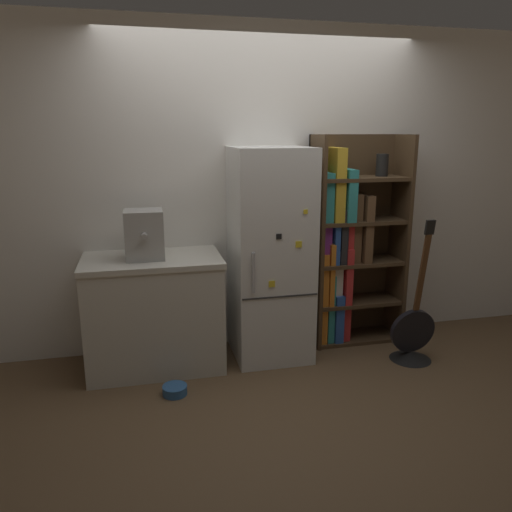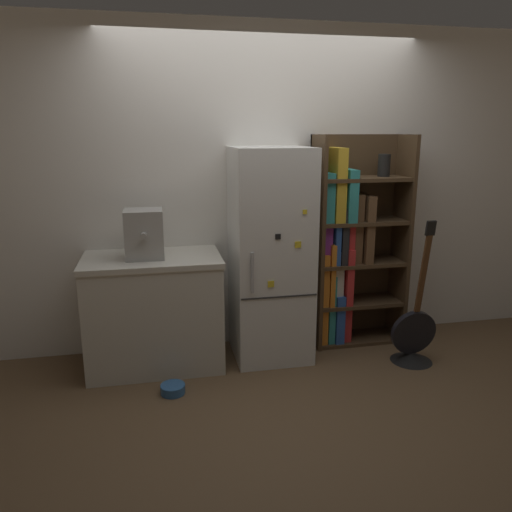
# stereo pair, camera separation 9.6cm
# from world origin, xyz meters

# --- Properties ---
(ground_plane) EXTENTS (16.00, 16.00, 0.00)m
(ground_plane) POSITION_xyz_m (0.00, 0.00, 0.00)
(ground_plane) COLOR brown
(wall_back) EXTENTS (8.00, 0.05, 2.60)m
(wall_back) POSITION_xyz_m (0.00, 0.47, 1.30)
(wall_back) COLOR white
(wall_back) RESTS_ON ground_plane
(refrigerator) EXTENTS (0.59, 0.62, 1.66)m
(refrigerator) POSITION_xyz_m (-0.00, 0.15, 0.83)
(refrigerator) COLOR white
(refrigerator) RESTS_ON ground_plane
(bookshelf) EXTENTS (0.78, 0.36, 1.75)m
(bookshelf) POSITION_xyz_m (0.69, 0.30, 0.82)
(bookshelf) COLOR #4C3823
(bookshelf) RESTS_ON ground_plane
(kitchen_counter) EXTENTS (1.02, 0.63, 0.86)m
(kitchen_counter) POSITION_xyz_m (-0.91, 0.15, 0.43)
(kitchen_counter) COLOR beige
(kitchen_counter) RESTS_ON ground_plane
(espresso_machine) EXTENTS (0.27, 0.32, 0.36)m
(espresso_machine) POSITION_xyz_m (-0.96, 0.13, 1.04)
(espresso_machine) COLOR #A5A39E
(espresso_machine) RESTS_ON kitchen_counter
(guitar) EXTENTS (0.36, 0.33, 1.15)m
(guitar) POSITION_xyz_m (1.07, -0.22, 0.17)
(guitar) COLOR black
(guitar) RESTS_ON ground_plane
(pet_bowl) EXTENTS (0.17, 0.17, 0.07)m
(pet_bowl) POSITION_xyz_m (-0.81, -0.34, 0.04)
(pet_bowl) COLOR #3366A5
(pet_bowl) RESTS_ON ground_plane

